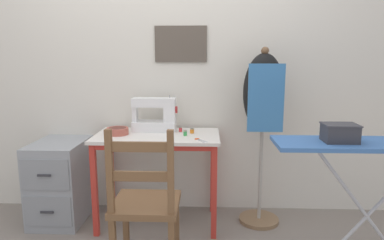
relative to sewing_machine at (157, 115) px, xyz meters
name	(u,v)px	position (x,y,z in m)	size (l,w,h in m)	color
ground_plane	(154,239)	(0.02, -0.39, -0.86)	(14.00, 14.00, 0.00)	gray
wall_back	(162,63)	(0.02, 0.20, 0.41)	(10.00, 0.07, 2.55)	silver
sewing_table	(157,148)	(0.02, -0.14, -0.23)	(0.96, 0.53, 0.73)	silver
sewing_machine	(157,115)	(0.00, 0.00, 0.00)	(0.36, 0.16, 0.29)	white
fabric_bowl	(118,131)	(-0.28, -0.15, -0.10)	(0.17, 0.17, 0.05)	#B25647
scissors	(199,140)	(0.35, -0.31, -0.12)	(0.10, 0.13, 0.01)	silver
thread_spool_near_machine	(181,130)	(0.20, -0.04, -0.11)	(0.03, 0.03, 0.04)	red
thread_spool_mid_table	(185,133)	(0.24, -0.18, -0.11)	(0.03, 0.03, 0.04)	green
thread_spool_far_edge	(192,131)	(0.29, -0.09, -0.11)	(0.04, 0.04, 0.04)	orange
wooden_chair	(145,205)	(0.04, -0.79, -0.42)	(0.40, 0.38, 0.94)	brown
filing_cabinet	(61,181)	(-0.78, -0.09, -0.53)	(0.39, 0.55, 0.66)	#93999E
dress_form	(263,102)	(0.84, -0.08, 0.12)	(0.32, 0.32, 1.40)	#846647
ironing_board	(373,151)	(1.33, -0.83, -0.05)	(1.09, 0.31, 0.87)	#3D6BAD
storage_box	(340,133)	(1.14, -0.83, 0.05)	(0.19, 0.14, 0.10)	#333338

